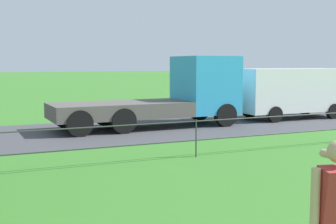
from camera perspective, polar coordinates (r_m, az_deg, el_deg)
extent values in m
cube|color=#424247|center=(16.54, -4.89, -2.32)|extent=(80.00, 6.15, 0.01)
cylinder|color=#333833|center=(11.68, 3.62, -3.38)|extent=(0.04, 0.04, 1.00)
cylinder|color=#333833|center=(11.69, 3.62, -3.62)|extent=(33.22, 0.03, 0.03)
cylinder|color=#333833|center=(11.61, 3.64, -1.19)|extent=(33.22, 0.03, 0.03)
cylinder|color=tan|center=(4.52, 18.35, -10.68)|extent=(0.09, 0.09, 0.62)
cube|color=#2D99D1|center=(18.18, 4.79, 3.50)|extent=(2.15, 2.34, 2.30)
cube|color=#283342|center=(18.63, 7.18, 4.60)|extent=(0.16, 1.84, 0.87)
cube|color=#56514C|center=(16.73, -6.13, 0.27)|extent=(5.25, 2.41, 0.56)
cylinder|color=black|center=(19.34, 4.00, 0.25)|extent=(0.91, 0.32, 0.90)
cylinder|color=black|center=(17.54, 7.37, -0.39)|extent=(0.91, 0.32, 0.90)
cylinder|color=black|center=(17.68, -8.04, -0.35)|extent=(0.91, 0.32, 0.90)
cylinder|color=black|center=(15.68, -5.75, -1.14)|extent=(0.91, 0.32, 0.90)
cylinder|color=black|center=(17.28, -12.99, -0.59)|extent=(0.91, 0.32, 0.90)
cylinder|color=black|center=(15.24, -11.29, -1.44)|extent=(0.91, 0.32, 0.90)
cube|color=white|center=(20.71, 15.34, 2.77)|extent=(5.02, 2.01, 1.90)
cube|color=#283342|center=(22.00, 19.44, 3.69)|extent=(0.14, 1.67, 0.76)
cylinder|color=black|center=(22.57, 17.16, 0.55)|extent=(0.68, 0.25, 0.68)
cylinder|color=black|center=(21.21, 20.43, 0.10)|extent=(0.68, 0.25, 0.68)
cylinder|color=black|center=(20.64, 10.40, 0.23)|extent=(0.68, 0.25, 0.68)
cylinder|color=black|center=(19.13, 13.51, -0.30)|extent=(0.68, 0.25, 0.68)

